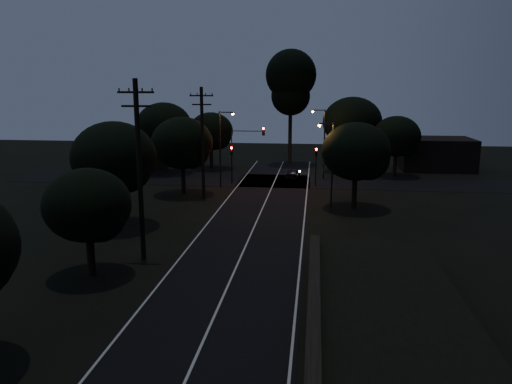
# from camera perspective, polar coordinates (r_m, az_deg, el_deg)

# --- Properties ---
(road_surface) EXTENTS (60.00, 70.00, 0.03)m
(road_surface) POSITION_cam_1_polar(r_m,az_deg,el_deg) (46.15, 1.05, -1.20)
(road_surface) COLOR black
(road_surface) RESTS_ON ground
(retaining_wall) EXTENTS (6.93, 26.00, 1.60)m
(retaining_wall) POSITION_cam_1_polar(r_m,az_deg,el_deg) (19.60, 16.25, -18.94)
(retaining_wall) COLOR black
(retaining_wall) RESTS_ON ground
(utility_pole_mid) EXTENTS (2.20, 0.30, 11.00)m
(utility_pole_mid) POSITION_cam_1_polar(r_m,az_deg,el_deg) (30.83, -13.19, 2.72)
(utility_pole_mid) COLOR black
(utility_pole_mid) RESTS_ON ground
(utility_pole_far) EXTENTS (2.20, 0.30, 10.50)m
(utility_pole_far) POSITION_cam_1_polar(r_m,az_deg,el_deg) (47.06, -6.14, 5.75)
(utility_pole_far) COLOR black
(utility_pole_far) RESTS_ON ground
(tree_left_b) EXTENTS (4.84, 4.84, 6.15)m
(tree_left_b) POSITION_cam_1_polar(r_m,az_deg,el_deg) (29.06, -18.49, -1.67)
(tree_left_b) COLOR black
(tree_left_b) RESTS_ON ground
(tree_left_c) EXTENTS (6.35, 6.35, 8.02)m
(tree_left_c) POSITION_cam_1_polar(r_m,az_deg,el_deg) (38.79, -15.67, 3.61)
(tree_left_c) COLOR black
(tree_left_c) RESTS_ON ground
(tree_left_d) EXTENTS (6.04, 6.04, 7.66)m
(tree_left_d) POSITION_cam_1_polar(r_m,az_deg,el_deg) (49.47, -8.23, 5.39)
(tree_left_d) COLOR black
(tree_left_d) RESTS_ON ground
(tree_far_nw) EXTENTS (5.75, 5.75, 7.28)m
(tree_far_nw) POSITION_cam_1_polar(r_m,az_deg,el_deg) (65.11, -5.02, 6.81)
(tree_far_nw) COLOR black
(tree_far_nw) RESTS_ON ground
(tree_far_w) EXTENTS (6.78, 6.78, 8.65)m
(tree_far_w) POSITION_cam_1_polar(r_m,az_deg,el_deg) (62.39, -10.30, 7.27)
(tree_far_w) COLOR black
(tree_far_w) RESTS_ON ground
(tree_far_ne) EXTENTS (7.35, 7.35, 9.30)m
(tree_far_ne) POSITION_cam_1_polar(r_m,az_deg,el_deg) (63.78, 11.19, 7.70)
(tree_far_ne) COLOR black
(tree_far_ne) RESTS_ON ground
(tree_far_e) EXTENTS (5.64, 5.64, 7.15)m
(tree_far_e) POSITION_cam_1_polar(r_m,az_deg,el_deg) (61.53, 15.95, 6.02)
(tree_far_e) COLOR black
(tree_far_e) RESTS_ON ground
(tree_right_a) EXTENTS (5.94, 5.94, 7.56)m
(tree_right_a) POSITION_cam_1_polar(r_m,az_deg,el_deg) (43.99, 11.64, 4.38)
(tree_right_a) COLOR black
(tree_right_a) RESTS_ON ground
(tall_pine) EXTENTS (6.80, 6.80, 15.45)m
(tall_pine) POSITION_cam_1_polar(r_m,az_deg,el_deg) (68.68, 4.00, 12.46)
(tall_pine) COLOR black
(tall_pine) RESTS_ON ground
(building_left) EXTENTS (10.00, 8.00, 4.40)m
(building_left) POSITION_cam_1_polar(r_m,az_deg,el_deg) (70.51, -13.61, 4.86)
(building_left) COLOR black
(building_left) RESTS_ON ground
(building_right) EXTENTS (9.00, 7.00, 4.00)m
(building_right) POSITION_cam_1_polar(r_m,az_deg,el_deg) (68.90, 19.82, 4.16)
(building_right) COLOR black
(building_right) RESTS_ON ground
(signal_left) EXTENTS (0.28, 0.35, 4.10)m
(signal_left) POSITION_cam_1_polar(r_m,az_deg,el_deg) (54.89, -2.79, 3.91)
(signal_left) COLOR black
(signal_left) RESTS_ON ground
(signal_right) EXTENTS (0.28, 0.35, 4.10)m
(signal_right) POSITION_cam_1_polar(r_m,az_deg,el_deg) (54.13, 6.88, 3.72)
(signal_right) COLOR black
(signal_right) RESTS_ON ground
(signal_mast) EXTENTS (3.70, 0.35, 6.25)m
(signal_mast) POSITION_cam_1_polar(r_m,az_deg,el_deg) (54.45, -1.05, 5.45)
(signal_mast) COLOR black
(signal_mast) RESTS_ON ground
(streetlight_a) EXTENTS (1.66, 0.26, 8.00)m
(streetlight_a) POSITION_cam_1_polar(r_m,az_deg,el_deg) (52.84, -3.93, 5.54)
(streetlight_a) COLOR black
(streetlight_a) RESTS_ON ground
(streetlight_b) EXTENTS (1.66, 0.26, 8.00)m
(streetlight_b) POSITION_cam_1_polar(r_m,az_deg,el_deg) (57.90, 7.63, 6.03)
(streetlight_b) COLOR black
(streetlight_b) RESTS_ON ground
(streetlight_c) EXTENTS (1.46, 0.26, 7.50)m
(streetlight_c) POSITION_cam_1_polar(r_m,az_deg,el_deg) (44.05, 8.51, 3.78)
(streetlight_c) COLOR black
(streetlight_c) RESTS_ON ground
(car) EXTENTS (1.70, 3.64, 1.21)m
(car) POSITION_cam_1_polar(r_m,az_deg,el_deg) (58.13, 4.24, 2.11)
(car) COLOR black
(car) RESTS_ON ground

